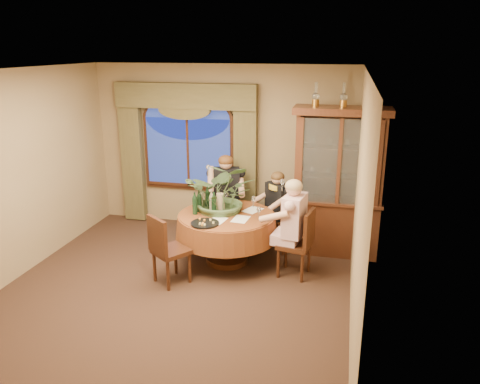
% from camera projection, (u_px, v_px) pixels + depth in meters
% --- Properties ---
extents(floor, '(5.00, 5.00, 0.00)m').
position_uv_depth(floor, '(174.00, 292.00, 6.10)').
color(floor, black).
rests_on(floor, ground).
extents(wall_back, '(4.50, 0.00, 4.50)m').
position_uv_depth(wall_back, '(223.00, 148.00, 8.01)').
color(wall_back, olive).
rests_on(wall_back, ground).
extents(wall_right, '(0.00, 5.00, 5.00)m').
position_uv_depth(wall_right, '(359.00, 203.00, 5.20)').
color(wall_right, olive).
rests_on(wall_right, ground).
extents(ceiling, '(5.00, 5.00, 0.00)m').
position_uv_depth(ceiling, '(163.00, 71.00, 5.27)').
color(ceiling, white).
rests_on(ceiling, wall_back).
extents(window, '(1.62, 0.10, 1.32)m').
position_uv_depth(window, '(188.00, 153.00, 8.10)').
color(window, navy).
rests_on(window, wall_back).
extents(arched_transom, '(1.60, 0.06, 0.44)m').
position_uv_depth(arched_transom, '(187.00, 108.00, 7.87)').
color(arched_transom, navy).
rests_on(arched_transom, wall_back).
extents(drapery_left, '(0.38, 0.14, 2.32)m').
position_uv_depth(drapery_left, '(133.00, 157.00, 8.32)').
color(drapery_left, '#494225').
rests_on(drapery_left, floor).
extents(drapery_right, '(0.38, 0.14, 2.32)m').
position_uv_depth(drapery_right, '(245.00, 163.00, 7.87)').
color(drapery_right, '#494225').
rests_on(drapery_right, floor).
extents(swag_valance, '(2.45, 0.16, 0.42)m').
position_uv_depth(swag_valance, '(185.00, 96.00, 7.74)').
color(swag_valance, '#494225').
rests_on(swag_valance, wall_back).
extents(dining_table, '(1.82, 1.82, 0.75)m').
position_uv_depth(dining_table, '(227.00, 238.00, 6.86)').
color(dining_table, maroon).
rests_on(dining_table, floor).
extents(china_cabinet, '(1.39, 0.55, 2.24)m').
position_uv_depth(china_cabinet, '(338.00, 183.00, 6.96)').
color(china_cabinet, '#3C1D12').
rests_on(china_cabinet, floor).
extents(oil_lamp_left, '(0.11, 0.11, 0.34)m').
position_uv_depth(oil_lamp_left, '(316.00, 94.00, 6.66)').
color(oil_lamp_left, '#A5722D').
rests_on(oil_lamp_left, china_cabinet).
extents(oil_lamp_center, '(0.11, 0.11, 0.34)m').
position_uv_depth(oil_lamp_center, '(344.00, 95.00, 6.58)').
color(oil_lamp_center, '#A5722D').
rests_on(oil_lamp_center, china_cabinet).
extents(oil_lamp_right, '(0.11, 0.11, 0.34)m').
position_uv_depth(oil_lamp_right, '(372.00, 96.00, 6.49)').
color(oil_lamp_right, '#A5722D').
rests_on(oil_lamp_right, china_cabinet).
extents(chair_right, '(0.49, 0.49, 0.96)m').
position_uv_depth(chair_right, '(294.00, 243.00, 6.43)').
color(chair_right, black).
rests_on(chair_right, floor).
extents(chair_back_right, '(0.59, 0.59, 0.96)m').
position_uv_depth(chair_back_right, '(287.00, 220.00, 7.26)').
color(chair_back_right, black).
rests_on(chair_back_right, floor).
extents(chair_back, '(0.53, 0.53, 0.96)m').
position_uv_depth(chair_back, '(222.00, 208.00, 7.83)').
color(chair_back, black).
rests_on(chair_back, floor).
extents(chair_front_left, '(0.59, 0.59, 0.96)m').
position_uv_depth(chair_front_left, '(171.00, 249.00, 6.24)').
color(chair_front_left, black).
rests_on(chair_front_left, floor).
extents(person_pink, '(0.53, 0.56, 1.38)m').
position_uv_depth(person_pink, '(294.00, 228.00, 6.39)').
color(person_pink, beige).
rests_on(person_pink, floor).
extents(person_back, '(0.61, 0.58, 1.41)m').
position_uv_depth(person_back, '(226.00, 197.00, 7.67)').
color(person_back, black).
rests_on(person_back, floor).
extents(person_scarf, '(0.60, 0.59, 1.23)m').
position_uv_depth(person_scarf, '(278.00, 209.00, 7.36)').
color(person_scarf, black).
rests_on(person_scarf, floor).
extents(stoneware_vase, '(0.14, 0.14, 0.27)m').
position_uv_depth(stoneware_vase, '(220.00, 202.00, 6.83)').
color(stoneware_vase, tan).
rests_on(stoneware_vase, dining_table).
extents(centerpiece_plant, '(1.02, 1.14, 0.89)m').
position_uv_depth(centerpiece_plant, '(223.00, 168.00, 6.71)').
color(centerpiece_plant, '#3E5833').
rests_on(centerpiece_plant, dining_table).
extents(olive_bowl, '(0.14, 0.14, 0.04)m').
position_uv_depth(olive_bowl, '(227.00, 215.00, 6.67)').
color(olive_bowl, '#40512B').
rests_on(olive_bowl, dining_table).
extents(cheese_platter, '(0.39, 0.39, 0.02)m').
position_uv_depth(cheese_platter, '(205.00, 223.00, 6.36)').
color(cheese_platter, black).
rests_on(cheese_platter, dining_table).
extents(wine_bottle_0, '(0.07, 0.07, 0.33)m').
position_uv_depth(wine_bottle_0, '(195.00, 203.00, 6.70)').
color(wine_bottle_0, black).
rests_on(wine_bottle_0, dining_table).
extents(wine_bottle_1, '(0.07, 0.07, 0.33)m').
position_uv_depth(wine_bottle_1, '(211.00, 202.00, 6.77)').
color(wine_bottle_1, tan).
rests_on(wine_bottle_1, dining_table).
extents(wine_bottle_2, '(0.07, 0.07, 0.33)m').
position_uv_depth(wine_bottle_2, '(208.00, 197.00, 6.96)').
color(wine_bottle_2, black).
rests_on(wine_bottle_2, dining_table).
extents(wine_bottle_3, '(0.07, 0.07, 0.33)m').
position_uv_depth(wine_bottle_3, '(199.00, 201.00, 6.81)').
color(wine_bottle_3, black).
rests_on(wine_bottle_3, dining_table).
extents(wine_bottle_4, '(0.07, 0.07, 0.33)m').
position_uv_depth(wine_bottle_4, '(214.00, 203.00, 6.70)').
color(wine_bottle_4, black).
rests_on(wine_bottle_4, dining_table).
extents(wine_bottle_5, '(0.07, 0.07, 0.33)m').
position_uv_depth(wine_bottle_5, '(201.00, 198.00, 6.93)').
color(wine_bottle_5, tan).
rests_on(wine_bottle_5, dining_table).
extents(tasting_paper_0, '(0.24, 0.32, 0.00)m').
position_uv_depth(tasting_paper_0, '(241.00, 219.00, 6.54)').
color(tasting_paper_0, white).
rests_on(tasting_paper_0, dining_table).
extents(tasting_paper_1, '(0.31, 0.36, 0.00)m').
position_uv_depth(tasting_paper_1, '(253.00, 210.00, 6.91)').
color(tasting_paper_1, white).
rests_on(tasting_paper_1, dining_table).
extents(tasting_paper_2, '(0.26, 0.33, 0.00)m').
position_uv_depth(tasting_paper_2, '(217.00, 221.00, 6.49)').
color(tasting_paper_2, white).
rests_on(tasting_paper_2, dining_table).
extents(wine_glass_person_pink, '(0.07, 0.07, 0.18)m').
position_uv_depth(wine_glass_person_pink, '(259.00, 213.00, 6.54)').
color(wine_glass_person_pink, silver).
rests_on(wine_glass_person_pink, dining_table).
extents(wine_glass_person_back, '(0.07, 0.07, 0.18)m').
position_uv_depth(wine_glass_person_back, '(226.00, 198.00, 7.20)').
color(wine_glass_person_back, silver).
rests_on(wine_glass_person_back, dining_table).
extents(wine_glass_person_scarf, '(0.07, 0.07, 0.18)m').
position_uv_depth(wine_glass_person_scarf, '(253.00, 202.00, 7.01)').
color(wine_glass_person_scarf, silver).
rests_on(wine_glass_person_scarf, dining_table).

